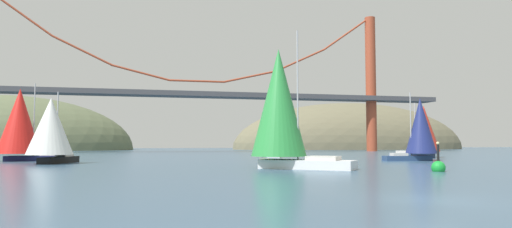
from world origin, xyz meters
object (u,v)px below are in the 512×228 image
object	(u,v)px
sailboat_navy_sail	(420,128)
sailboat_white_mainsail	(51,128)
sailboat_yellow_sail	(271,136)
sailboat_scarlet_sail	(423,130)
sailboat_red_spinnaker	(21,123)
channel_buoy	(438,167)
sailboat_green_sail	(281,106)

from	to	relation	value
sailboat_navy_sail	sailboat_white_mainsail	xyz separation A→B (m)	(-44.43, 1.51, -0.32)
sailboat_yellow_sail	sailboat_white_mainsail	size ratio (longest dim) A/B	0.91
sailboat_scarlet_sail	sailboat_navy_sail	distance (m)	12.28
sailboat_scarlet_sail	sailboat_red_spinnaker	world-z (taller)	sailboat_red_spinnaker
sailboat_white_mainsail	channel_buoy	world-z (taller)	sailboat_white_mainsail
sailboat_green_sail	channel_buoy	distance (m)	14.18
sailboat_green_sail	sailboat_yellow_sail	bearing A→B (deg)	76.31
sailboat_red_spinnaker	sailboat_navy_sail	bearing A→B (deg)	-12.21
sailboat_red_spinnaker	sailboat_scarlet_sail	bearing A→B (deg)	-0.82
sailboat_green_sail	sailboat_scarlet_sail	xyz separation A→B (m)	(29.46, 22.35, -1.39)
sailboat_green_sail	sailboat_red_spinnaker	size ratio (longest dim) A/B	1.25
sailboat_scarlet_sail	sailboat_yellow_sail	world-z (taller)	sailboat_scarlet_sail
sailboat_yellow_sail	sailboat_white_mainsail	distance (m)	34.67
sailboat_yellow_sail	sailboat_navy_sail	size ratio (longest dim) A/B	0.86
channel_buoy	sailboat_green_sail	bearing A→B (deg)	147.16
sailboat_white_mainsail	sailboat_green_sail	bearing A→B (deg)	-32.09
channel_buoy	sailboat_yellow_sail	bearing A→B (deg)	95.00
sailboat_yellow_sail	sailboat_green_sail	bearing A→B (deg)	-103.69
sailboat_scarlet_sail	channel_buoy	distance (m)	34.97
sailboat_white_mainsail	sailboat_navy_sail	bearing A→B (deg)	-1.94
sailboat_navy_sail	sailboat_white_mainsail	bearing A→B (deg)	178.06
sailboat_white_mainsail	channel_buoy	xyz separation A→B (m)	(33.20, -21.03, -3.55)
sailboat_white_mainsail	sailboat_yellow_sail	bearing A→B (deg)	30.66
sailboat_scarlet_sail	sailboat_red_spinnaker	distance (m)	57.07
sailboat_white_mainsail	sailboat_red_spinnaker	bearing A→B (deg)	120.50
sailboat_scarlet_sail	channel_buoy	bearing A→B (deg)	-121.94
sailboat_yellow_sail	channel_buoy	bearing A→B (deg)	-85.00
sailboat_green_sail	sailboat_red_spinnaker	distance (m)	36.04
sailboat_yellow_sail	sailboat_red_spinnaker	world-z (taller)	sailboat_red_spinnaker
sailboat_green_sail	channel_buoy	size ratio (longest dim) A/B	4.71
sailboat_yellow_sail	sailboat_navy_sail	distance (m)	24.13
sailboat_scarlet_sail	sailboat_green_sail	bearing A→B (deg)	-142.82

